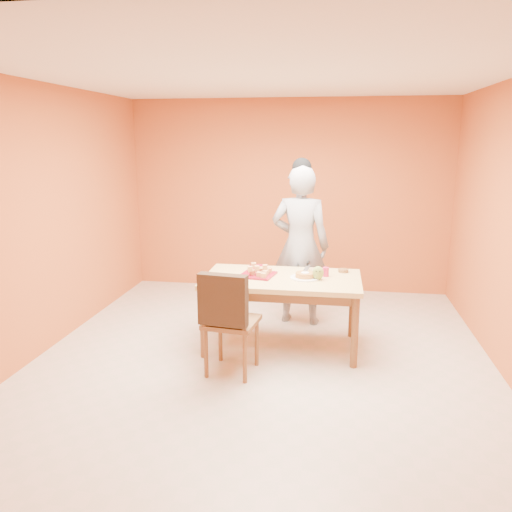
% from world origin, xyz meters
% --- Properties ---
extents(floor, '(5.00, 5.00, 0.00)m').
position_xyz_m(floor, '(0.00, 0.00, 0.00)').
color(floor, beige).
rests_on(floor, ground).
extents(ceiling, '(5.00, 5.00, 0.00)m').
position_xyz_m(ceiling, '(0.00, 0.00, 2.70)').
color(ceiling, white).
rests_on(ceiling, wall_back).
extents(wall_back, '(4.50, 0.00, 4.50)m').
position_xyz_m(wall_back, '(0.00, 2.50, 1.35)').
color(wall_back, '#B35729').
rests_on(wall_back, floor).
extents(wall_left, '(0.00, 5.00, 5.00)m').
position_xyz_m(wall_left, '(-2.25, 0.00, 1.35)').
color(wall_left, '#B35729').
rests_on(wall_left, floor).
extents(dining_table, '(1.60, 0.90, 0.76)m').
position_xyz_m(dining_table, '(0.15, 0.35, 0.67)').
color(dining_table, '#DABC72').
rests_on(dining_table, floor).
extents(dining_chair, '(0.52, 0.59, 1.01)m').
position_xyz_m(dining_chair, '(-0.25, -0.33, 0.52)').
color(dining_chair, brown).
rests_on(dining_chair, floor).
extents(pastry_pile, '(0.30, 0.30, 0.10)m').
position_xyz_m(pastry_pile, '(-0.11, 0.36, 0.83)').
color(pastry_pile, '#E0AB5F').
rests_on(pastry_pile, pastry_platter).
extents(person, '(0.72, 0.52, 1.86)m').
position_xyz_m(person, '(0.28, 1.12, 0.93)').
color(person, gray).
rests_on(person, floor).
extents(pastry_platter, '(0.39, 0.39, 0.02)m').
position_xyz_m(pastry_platter, '(-0.11, 0.36, 0.77)').
color(pastry_platter, maroon).
rests_on(pastry_platter, dining_table).
extents(red_dinner_plate, '(0.26, 0.26, 0.01)m').
position_xyz_m(red_dinner_plate, '(-0.15, 0.70, 0.77)').
color(red_dinner_plate, maroon).
rests_on(red_dinner_plate, dining_table).
extents(white_cake_plate, '(0.35, 0.35, 0.01)m').
position_xyz_m(white_cake_plate, '(0.38, 0.34, 0.77)').
color(white_cake_plate, white).
rests_on(white_cake_plate, dining_table).
extents(sponge_cake, '(0.25, 0.25, 0.04)m').
position_xyz_m(sponge_cake, '(0.38, 0.34, 0.79)').
color(sponge_cake, '#BE6A31').
rests_on(sponge_cake, white_cake_plate).
extents(cake_server, '(0.07, 0.26, 0.01)m').
position_xyz_m(cake_server, '(0.39, 0.52, 0.82)').
color(cake_server, silver).
rests_on(cake_server, sponge_cake).
extents(egg_ornament, '(0.14, 0.13, 0.14)m').
position_xyz_m(egg_ornament, '(0.52, 0.31, 0.83)').
color(egg_ornament, olive).
rests_on(egg_ornament, dining_table).
extents(magenta_glass, '(0.08, 0.08, 0.09)m').
position_xyz_m(magenta_glass, '(0.59, 0.45, 0.81)').
color(magenta_glass, '#B81B47').
rests_on(magenta_glass, dining_table).
extents(checker_tin, '(0.11, 0.11, 0.03)m').
position_xyz_m(checker_tin, '(0.77, 0.65, 0.78)').
color(checker_tin, '#3E2610').
rests_on(checker_tin, dining_table).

